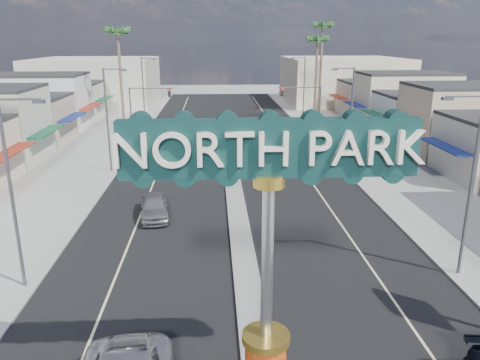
{
  "coord_description": "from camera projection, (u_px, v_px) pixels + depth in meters",
  "views": [
    {
      "loc": [
        -1.51,
        -10.37,
        11.38
      ],
      "look_at": [
        -0.22,
        12.17,
        4.51
      ],
      "focal_mm": 35.0,
      "sensor_mm": 36.0,
      "label": 1
    }
  ],
  "objects": [
    {
      "name": "ground",
      "position": [
        231.0,
        170.0,
        41.95
      ],
      "size": [
        160.0,
        160.0,
        0.0
      ],
      "primitive_type": "plane",
      "color": "gray",
      "rests_on": "ground"
    },
    {
      "name": "road",
      "position": [
        231.0,
        170.0,
        41.95
      ],
      "size": [
        20.0,
        120.0,
        0.01
      ],
      "primitive_type": "cube",
      "color": "black",
      "rests_on": "ground"
    },
    {
      "name": "median_island",
      "position": [
        242.0,
        245.0,
        26.65
      ],
      "size": [
        1.3,
        30.0,
        0.16
      ],
      "primitive_type": "cube",
      "color": "gray",
      "rests_on": "ground"
    },
    {
      "name": "sidewalk_left",
      "position": [
        72.0,
        172.0,
        41.17
      ],
      "size": [
        8.0,
        120.0,
        0.12
      ],
      "primitive_type": "cube",
      "color": "gray",
      "rests_on": "ground"
    },
    {
      "name": "sidewalk_right",
      "position": [
        384.0,
        167.0,
        42.7
      ],
      "size": [
        8.0,
        120.0,
        0.12
      ],
      "primitive_type": "cube",
      "color": "gray",
      "rests_on": "ground"
    },
    {
      "name": "storefront_row_left",
      "position": [
        12.0,
        116.0,
        52.18
      ],
      "size": [
        12.0,
        42.0,
        6.0
      ],
      "primitive_type": "cube",
      "color": "beige",
      "rests_on": "ground"
    },
    {
      "name": "storefront_row_right",
      "position": [
        431.0,
        113.0,
        54.81
      ],
      "size": [
        12.0,
        42.0,
        6.0
      ],
      "primitive_type": "cube",
      "color": "#B7B29E",
      "rests_on": "ground"
    },
    {
      "name": "backdrop_far_left",
      "position": [
        97.0,
        82.0,
        82.56
      ],
      "size": [
        20.0,
        20.0,
        8.0
      ],
      "primitive_type": "cube",
      "color": "#B7B29E",
      "rests_on": "ground"
    },
    {
      "name": "backdrop_far_right",
      "position": [
        342.0,
        80.0,
        84.97
      ],
      "size": [
        20.0,
        20.0,
        8.0
      ],
      "primitive_type": "cube",
      "color": "beige",
      "rests_on": "ground"
    },
    {
      "name": "gateway_sign",
      "position": [
        268.0,
        236.0,
        13.46
      ],
      "size": [
        8.2,
        1.5,
        9.15
      ],
      "color": "red",
      "rests_on": "median_island"
    },
    {
      "name": "traffic_signal_left",
      "position": [
        146.0,
        103.0,
        53.57
      ],
      "size": [
        5.09,
        0.45,
        6.0
      ],
      "color": "#47474C",
      "rests_on": "ground"
    },
    {
      "name": "traffic_signal_right",
      "position": [
        305.0,
        102.0,
        54.58
      ],
      "size": [
        5.09,
        0.45,
        6.0
      ],
      "color": "#47474C",
      "rests_on": "ground"
    },
    {
      "name": "streetlight_l_near",
      "position": [
        14.0,
        186.0,
        20.8
      ],
      "size": [
        2.03,
        0.22,
        9.0
      ],
      "color": "#47474C",
      "rests_on": "ground"
    },
    {
      "name": "streetlight_l_mid",
      "position": [
        109.0,
        115.0,
        39.91
      ],
      "size": [
        2.03,
        0.22,
        9.0
      ],
      "color": "#47474C",
      "rests_on": "ground"
    },
    {
      "name": "streetlight_l_far",
      "position": [
        144.0,
        89.0,
        60.92
      ],
      "size": [
        2.03,
        0.22,
        9.0
      ],
      "color": "#47474C",
      "rests_on": "ground"
    },
    {
      "name": "streetlight_r_near",
      "position": [
        469.0,
        178.0,
        21.95
      ],
      "size": [
        2.03,
        0.22,
        9.0
      ],
      "color": "#47474C",
      "rests_on": "ground"
    },
    {
      "name": "streetlight_r_mid",
      "position": [
        349.0,
        113.0,
        41.05
      ],
      "size": [
        2.03,
        0.22,
        9.0
      ],
      "color": "#47474C",
      "rests_on": "ground"
    },
    {
      "name": "streetlight_r_far",
      "position": [
        303.0,
        88.0,
        62.06
      ],
      "size": [
        2.03,
        0.22,
        9.0
      ],
      "color": "#47474C",
      "rests_on": "ground"
    },
    {
      "name": "palm_left_far",
      "position": [
        118.0,
        37.0,
        56.99
      ],
      "size": [
        2.6,
        2.6,
        13.1
      ],
      "color": "brown",
      "rests_on": "ground"
    },
    {
      "name": "palm_right_mid",
      "position": [
        317.0,
        44.0,
        64.41
      ],
      "size": [
        2.6,
        2.6,
        12.1
      ],
      "color": "brown",
      "rests_on": "ground"
    },
    {
      "name": "palm_right_far",
      "position": [
        323.0,
        31.0,
        69.73
      ],
      "size": [
        2.6,
        2.6,
        14.1
      ],
      "color": "brown",
      "rests_on": "ground"
    },
    {
      "name": "car_parked_left",
      "position": [
        154.0,
        206.0,
        30.76
      ],
      "size": [
        2.41,
        4.71,
        1.54
      ],
      "primitive_type": "imported",
      "rotation": [
        0.0,
        0.0,
        0.14
      ],
      "color": "slate",
      "rests_on": "ground"
    },
    {
      "name": "car_parked_right",
      "position": [
        315.0,
        144.0,
        48.21
      ],
      "size": [
        2.41,
        5.44,
        1.74
      ],
      "primitive_type": "imported",
      "rotation": [
        0.0,
        0.0,
        0.11
      ],
      "color": "silver",
      "rests_on": "ground"
    }
  ]
}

